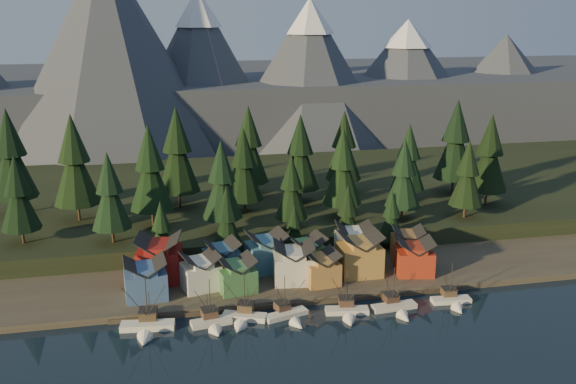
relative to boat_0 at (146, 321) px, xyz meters
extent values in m
plane|color=black|center=(32.21, -10.06, -2.28)|extent=(500.00, 500.00, 0.00)
cube|color=#3B352B|center=(32.21, 29.94, -1.53)|extent=(400.00, 50.00, 1.50)
cube|color=black|center=(32.21, 79.94, 0.72)|extent=(420.00, 100.00, 6.00)
cube|color=#4B4236|center=(32.21, 6.44, -1.78)|extent=(80.00, 4.00, 1.00)
cube|color=#4F5565|center=(32.21, 229.94, 12.72)|extent=(560.00, 160.00, 30.00)
cone|color=#4F5565|center=(-12.79, 169.94, 42.72)|extent=(100.00, 100.00, 90.00)
cone|color=#4F5565|center=(27.21, 187.94, 33.72)|extent=(80.00, 80.00, 72.00)
cone|color=white|center=(27.21, 187.94, 61.08)|extent=(22.40, 22.40, 17.28)
cone|color=#4F5565|center=(77.21, 175.94, 31.72)|extent=(84.00, 84.00, 68.00)
cone|color=white|center=(77.21, 175.94, 57.56)|extent=(23.52, 23.52, 16.32)
cone|color=#4F5565|center=(132.21, 191.94, 26.72)|extent=(92.00, 92.00, 58.00)
cone|color=white|center=(132.21, 191.94, 48.76)|extent=(25.76, 25.76, 13.92)
cone|color=#4F5565|center=(192.21, 199.94, 22.72)|extent=(88.00, 88.00, 50.00)
cube|color=white|center=(0.16, 1.24, -1.90)|extent=(11.16, 4.61, 1.75)
cone|color=white|center=(-0.58, -4.66, -1.90)|extent=(3.72, 4.08, 3.29)
cube|color=black|center=(0.16, 1.24, -2.56)|extent=(11.43, 4.70, 0.38)
cube|color=#483826|center=(0.40, 3.21, -0.20)|extent=(3.89, 3.70, 1.97)
cube|color=black|center=(0.40, 3.21, 0.89)|extent=(4.13, 3.94, 0.22)
cylinder|color=black|center=(0.24, 1.89, 3.85)|extent=(0.20, 0.20, 9.86)
cylinder|color=black|center=(0.68, 5.43, 1.33)|extent=(0.15, 0.15, 4.82)
cube|color=beige|center=(12.99, 0.19, -1.94)|extent=(8.67, 4.10, 1.56)
cone|color=beige|center=(13.66, -4.34, -1.94)|extent=(3.30, 3.24, 2.92)
cube|color=black|center=(12.99, 0.19, -2.53)|extent=(8.87, 4.18, 0.34)
cube|color=brown|center=(12.77, 1.69, -0.43)|extent=(3.51, 3.34, 1.75)
cube|color=black|center=(12.77, 1.69, 0.54)|extent=(3.73, 3.56, 0.19)
cylinder|color=black|center=(12.92, 0.69, 3.17)|extent=(0.18, 0.18, 8.77)
cylinder|color=black|center=(12.52, 3.40, 0.93)|extent=(0.14, 0.14, 4.29)
cube|color=silver|center=(20.02, 1.19, -1.94)|extent=(9.66, 6.09, 1.59)
cone|color=silver|center=(18.20, -3.52, -1.94)|extent=(3.91, 4.00, 2.97)
cube|color=black|center=(20.02, 1.19, -2.53)|extent=(9.89, 6.22, 0.35)
cube|color=#4C3D28|center=(20.63, 2.77, -0.40)|extent=(4.03, 3.92, 1.78)
cube|color=black|center=(20.63, 2.77, 0.59)|extent=(4.29, 4.17, 0.20)
cylinder|color=black|center=(20.22, 1.72, 3.27)|extent=(0.18, 0.18, 8.92)
cylinder|color=black|center=(21.31, 4.55, 0.99)|extent=(0.14, 0.14, 4.36)
cube|color=silver|center=(28.77, 0.37, -1.97)|extent=(9.78, 5.34, 1.44)
cone|color=silver|center=(30.28, -4.56, -1.97)|extent=(3.53, 3.86, 2.71)
cube|color=black|center=(28.77, 0.37, -2.51)|extent=(10.02, 5.45, 0.32)
cube|color=#4F362A|center=(28.27, 2.02, -0.57)|extent=(3.55, 3.43, 1.62)
cube|color=black|center=(28.27, 2.02, 0.33)|extent=(3.78, 3.66, 0.18)
cylinder|color=black|center=(28.61, 0.92, 2.77)|extent=(0.16, 0.16, 8.12)
cylinder|color=black|center=(27.70, 3.88, 0.69)|extent=(0.13, 0.13, 3.97)
cube|color=silver|center=(41.86, -0.63, -1.95)|extent=(9.55, 4.37, 1.53)
cone|color=silver|center=(41.02, -5.61, -1.95)|extent=(3.35, 3.58, 2.87)
cube|color=black|center=(41.86, -0.63, -2.52)|extent=(9.78, 4.45, 0.33)
cube|color=#4B3428|center=(42.14, 1.03, -0.47)|extent=(3.50, 3.34, 1.72)
cube|color=black|center=(42.14, 1.03, 0.49)|extent=(3.72, 3.56, 0.19)
cylinder|color=black|center=(41.96, -0.08, 3.07)|extent=(0.17, 0.17, 8.61)
cylinder|color=black|center=(42.46, 2.91, 0.87)|extent=(0.13, 0.13, 4.21)
cube|color=beige|center=(52.45, -0.87, -1.96)|extent=(10.01, 3.52, 1.49)
cone|color=beige|center=(52.85, -6.25, -1.96)|extent=(3.04, 3.56, 2.79)
cube|color=black|center=(52.45, -0.87, -2.52)|extent=(10.25, 3.59, 0.33)
cube|color=#442E24|center=(52.31, 0.92, -0.51)|extent=(3.18, 3.01, 1.68)
cube|color=black|center=(52.31, 0.92, 0.42)|extent=(3.38, 3.21, 0.19)
cylinder|color=black|center=(52.40, -0.27, 2.93)|extent=(0.17, 0.17, 8.38)
cylinder|color=black|center=(52.16, 2.95, 0.79)|extent=(0.13, 0.13, 4.10)
cube|color=silver|center=(65.96, -0.48, -1.97)|extent=(8.89, 3.42, 1.46)
cone|color=silver|center=(65.57, -5.24, -1.97)|extent=(2.96, 3.18, 2.73)
cube|color=black|center=(65.96, -0.48, -2.51)|extent=(9.11, 3.48, 0.32)
cube|color=#4E3C29|center=(66.08, 1.10, -0.55)|extent=(3.12, 2.96, 1.64)
cube|color=black|center=(66.08, 1.10, 0.36)|extent=(3.32, 3.15, 0.18)
cylinder|color=black|center=(66.00, 0.05, 2.82)|extent=(0.16, 0.16, 8.20)
cylinder|color=black|center=(66.23, 2.90, 0.72)|extent=(0.13, 0.13, 4.01)
cube|color=#3A588A|center=(0.07, 13.16, 2.27)|extent=(9.48, 8.46, 6.12)
cube|color=#3A588A|center=(0.07, 13.16, 5.94)|extent=(5.48, 7.99, 1.25)
cube|color=silver|center=(12.19, 15.32, 2.12)|extent=(9.47, 8.81, 5.80)
cube|color=silver|center=(12.19, 15.32, 5.57)|extent=(5.92, 7.83, 1.13)
cube|color=#3F7542|center=(19.98, 12.73, 1.87)|extent=(9.00, 8.56, 5.32)
cube|color=#3F7542|center=(19.98, 12.73, 5.08)|extent=(5.43, 7.87, 1.12)
cube|color=beige|center=(33.66, 14.86, 2.46)|extent=(10.20, 9.28, 6.48)
cube|color=beige|center=(33.66, 14.86, 6.33)|extent=(6.09, 8.55, 1.29)
cube|color=#A9773C|center=(39.58, 12.55, 1.89)|extent=(8.18, 8.18, 5.35)
cube|color=#A9773C|center=(39.58, 12.55, 5.08)|extent=(4.81, 7.70, 1.05)
cube|color=#A47A3A|center=(49.85, 15.69, 2.83)|extent=(9.84, 8.30, 7.23)
cube|color=#A47A3A|center=(49.85, 15.69, 7.12)|extent=(5.42, 8.11, 1.38)
cube|color=maroon|center=(62.85, 13.35, 2.15)|extent=(9.80, 8.95, 5.88)
cube|color=maroon|center=(62.85, 13.35, 5.68)|extent=(5.99, 8.08, 1.20)
cube|color=maroon|center=(3.27, 22.17, 3.07)|extent=(11.21, 10.30, 7.72)
cube|color=maroon|center=(3.27, 22.17, 7.61)|extent=(6.77, 9.41, 1.39)
cube|color=#325677|center=(17.75, 21.48, 2.35)|extent=(8.95, 8.56, 6.28)
cube|color=#325677|center=(17.75, 21.48, 6.02)|extent=(5.50, 7.77, 1.09)
cube|color=teal|center=(28.64, 22.75, 2.59)|extent=(9.91, 8.74, 6.75)
cube|color=teal|center=(28.64, 22.75, 6.58)|extent=(5.87, 8.07, 1.26)
cube|color=#48844C|center=(38.11, 20.75, 2.22)|extent=(9.65, 8.45, 6.00)
cube|color=#48844C|center=(38.11, 20.75, 5.80)|extent=(5.86, 7.61, 1.20)
cube|color=white|center=(51.17, 24.15, 2.64)|extent=(9.84, 9.01, 6.85)
cube|color=white|center=(51.17, 24.15, 6.67)|extent=(5.90, 8.29, 1.24)
cube|color=brown|center=(64.45, 21.50, 2.31)|extent=(9.00, 8.64, 6.18)
cube|color=brown|center=(64.45, 21.50, 5.92)|extent=(5.63, 7.74, 1.07)
cylinder|color=#332319|center=(-29.79, 41.94, 5.72)|extent=(0.70, 0.70, 4.01)
cone|color=black|center=(-29.79, 41.94, 14.40)|extent=(9.80, 9.80, 13.81)
cone|color=black|center=(-29.79, 41.94, 21.53)|extent=(6.68, 6.68, 10.02)
cylinder|color=#332319|center=(-17.79, 57.94, 6.35)|extent=(0.70, 0.70, 5.26)
cone|color=black|center=(-17.79, 57.94, 17.74)|extent=(12.86, 12.86, 18.12)
cone|color=black|center=(-17.79, 57.94, 27.10)|extent=(8.77, 8.77, 13.15)
cylinder|color=#332319|center=(-7.79, 37.94, 5.77)|extent=(0.70, 0.70, 4.10)
cone|color=black|center=(-7.79, 37.94, 14.66)|extent=(10.03, 10.03, 14.13)
cone|color=black|center=(-7.79, 37.94, 21.95)|extent=(6.84, 6.84, 10.26)
cylinder|color=#332319|center=(2.21, 49.94, 6.15)|extent=(0.70, 0.70, 4.87)
cone|color=black|center=(2.21, 49.94, 16.70)|extent=(11.90, 11.90, 16.77)
cone|color=black|center=(2.21, 49.94, 25.36)|extent=(8.12, 8.12, 12.18)
cylinder|color=#332319|center=(10.21, 64.94, 6.36)|extent=(0.70, 0.70, 5.29)
cone|color=black|center=(10.21, 64.94, 17.81)|extent=(12.92, 12.92, 18.21)
cone|color=black|center=(10.21, 64.94, 27.21)|extent=(8.81, 8.81, 13.21)
cylinder|color=#332319|center=(20.21, 39.94, 5.89)|extent=(0.70, 0.70, 4.34)
cone|color=black|center=(20.21, 39.94, 15.29)|extent=(10.61, 10.61, 14.95)
cone|color=black|center=(20.21, 39.94, 23.00)|extent=(7.23, 7.23, 10.85)
cylinder|color=#332319|center=(28.21, 54.94, 5.90)|extent=(0.70, 0.70, 4.37)
cone|color=black|center=(28.21, 54.94, 15.38)|extent=(10.69, 10.69, 15.07)
cone|color=black|center=(28.21, 54.94, 23.16)|extent=(7.29, 7.29, 10.94)
cylinder|color=#332319|center=(38.21, 37.94, 5.50)|extent=(0.70, 0.70, 3.57)
cone|color=black|center=(38.21, 37.94, 13.24)|extent=(8.73, 8.73, 12.30)
cone|color=black|center=(38.21, 37.94, 19.59)|extent=(5.95, 5.95, 8.93)
cylinder|color=#332319|center=(46.21, 61.94, 6.09)|extent=(0.70, 0.70, 4.75)
cone|color=black|center=(46.21, 61.94, 16.39)|extent=(11.62, 11.62, 16.37)
cone|color=black|center=(46.21, 61.94, 24.84)|extent=(7.92, 7.92, 11.88)
cylinder|color=#332319|center=(54.21, 44.94, 5.98)|extent=(0.70, 0.70, 4.53)
cone|color=black|center=(54.21, 44.94, 15.81)|extent=(11.08, 11.08, 15.62)
cone|color=black|center=(54.21, 44.94, 23.86)|extent=(7.56, 7.56, 11.33)
cylinder|color=#332319|center=(62.21, 69.94, 6.04)|extent=(0.70, 0.70, 4.64)
cone|color=black|center=(62.21, 69.94, 16.09)|extent=(11.35, 11.35, 15.99)
cone|color=black|center=(62.21, 69.94, 24.35)|extent=(7.74, 7.74, 11.60)
cylinder|color=#332319|center=(70.21, 39.94, 5.73)|extent=(0.70, 0.70, 4.03)
cone|color=black|center=(70.21, 39.94, 14.47)|extent=(9.86, 9.86, 13.90)
cone|color=black|center=(70.21, 39.94, 21.65)|extent=(6.72, 6.72, 10.09)
cylinder|color=#332319|center=(78.21, 55.94, 5.83)|extent=(0.70, 0.70, 4.23)
cone|color=black|center=(78.21, 55.94, 14.99)|extent=(10.33, 10.33, 14.56)
cone|color=black|center=(78.21, 55.94, 22.50)|extent=(7.05, 7.05, 10.57)
cylinder|color=#332319|center=(88.21, 37.94, 5.67)|extent=(0.70, 0.70, 3.91)
cone|color=black|center=(88.21, 37.94, 14.15)|extent=(9.56, 9.56, 13.47)
cone|color=black|center=(88.21, 37.94, 21.10)|extent=(6.52, 6.52, 9.78)
cylinder|color=#332319|center=(96.21, 61.94, 6.36)|extent=(0.70, 0.70, 5.28)
cone|color=black|center=(96.21, 61.94, 17.80)|extent=(12.91, 12.91, 18.20)
cone|color=black|center=(96.21, 61.94, 27.20)|extent=(8.81, 8.81, 13.21)
cylinder|color=#332319|center=(32.21, 71.94, 6.24)|extent=(0.70, 0.70, 5.04)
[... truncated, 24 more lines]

